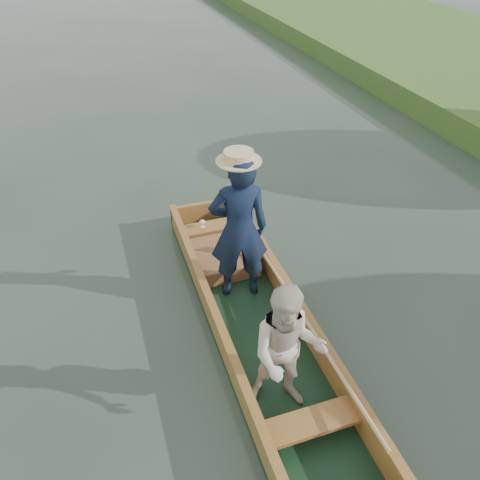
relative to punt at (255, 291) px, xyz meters
name	(u,v)px	position (x,y,z in m)	size (l,w,h in m)	color
ground	(255,327)	(0.03, 0.05, -0.66)	(120.00, 120.00, 0.00)	#283D30
punt	(255,291)	(0.00, 0.00, 0.00)	(1.12, 5.00, 2.12)	#13311B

